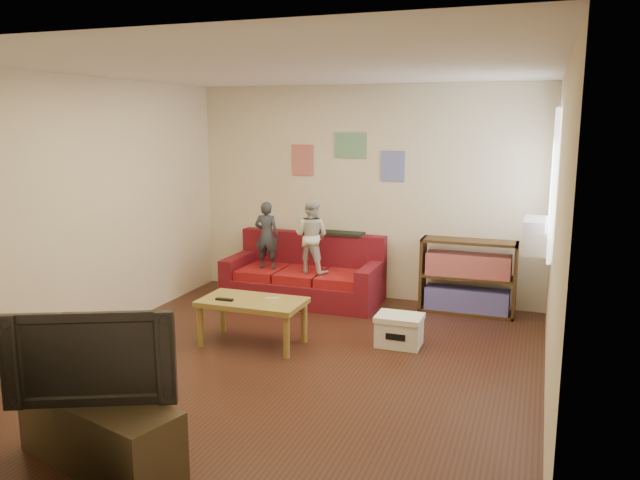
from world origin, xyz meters
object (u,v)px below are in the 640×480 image
(sofa, at_px, (305,278))
(child_a, at_px, (267,235))
(tv_stand, at_px, (99,432))
(child_b, at_px, (311,236))
(television, at_px, (94,354))
(file_box, at_px, (399,330))
(coffee_table, at_px, (252,306))
(bookshelf, at_px, (468,281))

(sofa, distance_m, child_a, 0.73)
(sofa, relative_size, child_a, 2.27)
(sofa, bearing_deg, child_a, -159.77)
(child_a, distance_m, tv_stand, 4.02)
(sofa, height_order, child_b, child_b)
(television, bearing_deg, sofa, 67.33)
(tv_stand, bearing_deg, television, 0.00)
(sofa, xyz_separation_m, child_b, (0.15, -0.17, 0.58))
(child_a, relative_size, child_b, 0.94)
(file_box, relative_size, television, 0.43)
(child_b, height_order, file_box, child_b)
(child_a, bearing_deg, child_b, 174.88)
(child_b, relative_size, television, 0.85)
(child_b, xyz_separation_m, tv_stand, (-0.02, -3.93, -0.63))
(child_b, distance_m, coffee_table, 1.60)
(coffee_table, distance_m, television, 2.44)
(coffee_table, height_order, file_box, coffee_table)
(sofa, height_order, television, television)
(sofa, bearing_deg, child_b, -48.38)
(bookshelf, height_order, television, television)
(child_a, bearing_deg, television, 93.28)
(coffee_table, distance_m, tv_stand, 2.41)
(tv_stand, bearing_deg, file_box, 80.64)
(child_b, relative_size, tv_stand, 0.73)
(bookshelf, bearing_deg, child_b, -170.91)
(tv_stand, bearing_deg, sofa, 107.88)
(coffee_table, xyz_separation_m, bookshelf, (1.93, 1.83, -0.01))
(child_a, xyz_separation_m, child_b, (0.60, 0.00, 0.03))
(child_b, distance_m, tv_stand, 3.98)
(sofa, xyz_separation_m, child_a, (-0.45, -0.17, 0.55))
(tv_stand, bearing_deg, child_b, 105.80)
(tv_stand, xyz_separation_m, television, (0.00, 0.00, 0.55))
(sofa, distance_m, file_box, 1.94)
(coffee_table, relative_size, tv_stand, 0.84)
(sofa, xyz_separation_m, coffee_table, (0.08, -1.69, 0.12))
(sofa, height_order, coffee_table, sofa)
(child_b, bearing_deg, coffee_table, 93.74)
(sofa, relative_size, file_box, 4.18)
(television, bearing_deg, tv_stand, 0.00)
(child_a, bearing_deg, coffee_table, 104.10)
(child_a, distance_m, television, 3.98)
(file_box, bearing_deg, television, -115.43)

